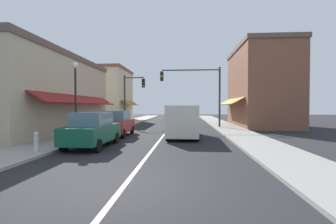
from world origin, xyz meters
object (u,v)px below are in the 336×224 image
(van_in_lane, at_px, (183,120))
(traffic_signal_mast_arm, at_px, (199,86))
(fire_hydrant, at_px, (37,142))
(parked_car_nearest_left, at_px, (92,130))
(traffic_signal_left_corner, at_px, (131,93))
(parked_car_second_left, at_px, (117,123))
(street_lamp_left_near, at_px, (75,88))

(van_in_lane, distance_m, traffic_signal_mast_arm, 7.98)
(traffic_signal_mast_arm, height_order, fire_hydrant, traffic_signal_mast_arm)
(parked_car_nearest_left, distance_m, fire_hydrant, 2.66)
(traffic_signal_left_corner, relative_size, fire_hydrant, 6.11)
(parked_car_nearest_left, height_order, traffic_signal_left_corner, traffic_signal_left_corner)
(traffic_signal_mast_arm, bearing_deg, traffic_signal_left_corner, 168.10)
(parked_car_second_left, distance_m, van_in_lane, 4.69)
(parked_car_nearest_left, height_order, traffic_signal_mast_arm, traffic_signal_mast_arm)
(parked_car_nearest_left, height_order, parked_car_second_left, same)
(parked_car_second_left, relative_size, traffic_signal_left_corner, 0.77)
(street_lamp_left_near, bearing_deg, parked_car_nearest_left, -48.16)
(parked_car_nearest_left, bearing_deg, traffic_signal_mast_arm, 63.80)
(traffic_signal_mast_arm, distance_m, street_lamp_left_near, 12.33)
(traffic_signal_left_corner, distance_m, fire_hydrant, 15.39)
(parked_car_second_left, xyz_separation_m, fire_hydrant, (-1.52, -6.82, -0.33))
(traffic_signal_mast_arm, relative_size, traffic_signal_left_corner, 1.09)
(fire_hydrant, bearing_deg, parked_car_second_left, 77.46)
(van_in_lane, height_order, traffic_signal_mast_arm, traffic_signal_mast_arm)
(traffic_signal_mast_arm, distance_m, traffic_signal_left_corner, 7.06)
(parked_car_second_left, distance_m, street_lamp_left_near, 3.93)
(parked_car_second_left, height_order, traffic_signal_mast_arm, traffic_signal_mast_arm)
(parked_car_nearest_left, xyz_separation_m, street_lamp_left_near, (-1.81, 2.02, 2.27))
(street_lamp_left_near, bearing_deg, fire_hydrant, -87.58)
(street_lamp_left_near, distance_m, fire_hydrant, 4.85)
(traffic_signal_left_corner, bearing_deg, parked_car_second_left, -84.19)
(parked_car_nearest_left, xyz_separation_m, traffic_signal_mast_arm, (5.92, 11.58, 3.14))
(van_in_lane, relative_size, fire_hydrant, 6.00)
(parked_car_second_left, height_order, van_in_lane, van_in_lane)
(traffic_signal_left_corner, relative_size, street_lamp_left_near, 1.14)
(traffic_signal_mast_arm, xyz_separation_m, traffic_signal_left_corner, (-6.89, 1.45, -0.56))
(parked_car_second_left, xyz_separation_m, traffic_signal_mast_arm, (6.05, 6.83, 3.14))
(parked_car_second_left, xyz_separation_m, van_in_lane, (4.65, -0.49, 0.27))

